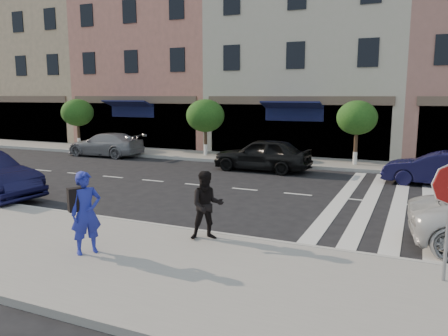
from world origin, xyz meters
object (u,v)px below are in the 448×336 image
at_px(photographer, 86,213).
at_px(car_far_left, 106,144).
at_px(car_far_mid, 262,155).
at_px(walker, 207,205).
at_px(car_far_right, 439,169).

distance_m(photographer, car_far_left, 16.39).
xyz_separation_m(photographer, car_far_mid, (-0.29, 11.89, -0.26)).
bearing_deg(walker, car_far_mid, 69.68).
height_order(car_far_left, car_far_mid, car_far_mid).
bearing_deg(car_far_left, car_far_right, 85.08).
height_order(photographer, car_far_mid, photographer).
bearing_deg(car_far_right, car_far_left, -89.81).
distance_m(car_far_left, car_far_right, 17.07).
distance_m(photographer, car_far_mid, 11.90).
bearing_deg(car_far_right, photographer, -26.05).
bearing_deg(walker, photographer, -168.19).
bearing_deg(car_far_mid, walker, 13.33).
height_order(photographer, car_far_left, photographer).
bearing_deg(car_far_left, photographer, 37.99).
bearing_deg(car_far_right, walker, -22.60).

